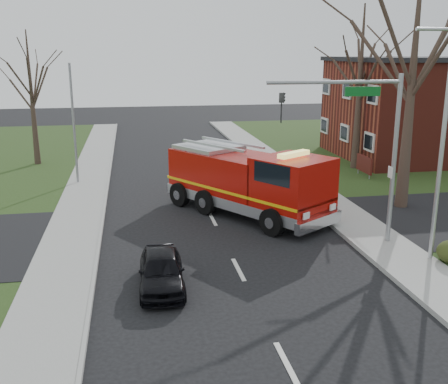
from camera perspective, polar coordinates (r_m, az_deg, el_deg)
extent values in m
plane|color=black|center=(19.02, 1.58, -8.46)|extent=(120.00, 120.00, 0.00)
cube|color=gray|center=(21.06, 18.45, -6.66)|extent=(2.40, 80.00, 0.15)
cube|color=gray|center=(18.84, -17.48, -9.18)|extent=(2.40, 80.00, 0.15)
cube|color=maroon|center=(41.92, 22.77, 8.26)|extent=(15.00, 10.00, 7.00)
cube|color=silver|center=(38.57, 13.00, 6.29)|extent=(0.12, 1.40, 1.20)
cube|color=#4B1511|center=(33.44, 15.02, 2.96)|extent=(0.12, 2.00, 1.00)
cylinder|color=gray|center=(32.83, 15.55, 1.90)|extent=(0.08, 0.08, 0.90)
cylinder|color=gray|center=(34.24, 14.41, 2.50)|extent=(0.08, 0.08, 0.90)
cone|color=#33251E|center=(26.58, 19.73, 10.74)|extent=(0.64, 0.64, 12.00)
cone|color=#33251E|center=(35.32, 14.53, 10.75)|extent=(0.56, 0.56, 10.50)
cone|color=#33251E|center=(37.76, -20.17, 9.42)|extent=(0.44, 0.44, 9.00)
cylinder|color=gray|center=(21.55, 18.01, 3.10)|extent=(0.18, 0.18, 6.80)
cylinder|color=gray|center=(20.06, 12.02, 11.62)|extent=(5.20, 0.14, 0.14)
cube|color=#0C591E|center=(20.52, 14.87, 10.54)|extent=(1.40, 0.06, 0.35)
imported|color=black|center=(19.43, 6.39, 10.71)|extent=(0.22, 0.18, 1.10)
cylinder|color=#B7BABF|center=(20.07, 22.61, 4.17)|extent=(0.16, 0.16, 8.40)
cylinder|color=#B7BABF|center=(19.42, 22.05, 16.11)|extent=(1.40, 0.12, 0.12)
cylinder|color=gray|center=(31.52, -16.03, 6.99)|extent=(0.14, 0.14, 7.00)
cube|color=#9E0D07|center=(25.82, 0.31, 1.82)|extent=(5.49, 6.29, 2.29)
cube|color=#9E0D07|center=(23.06, 7.48, 0.51)|extent=(3.93, 3.93, 2.62)
cube|color=#B7BABF|center=(25.15, 2.38, -0.73)|extent=(7.08, 8.67, 0.49)
cube|color=#E5B20C|center=(25.00, 2.39, 0.60)|extent=(7.09, 8.67, 0.13)
cube|color=black|center=(22.16, 9.96, 1.99)|extent=(2.17, 1.49, 0.93)
cube|color=#E5D866|center=(22.74, 7.60, 4.10)|extent=(1.66, 1.28, 0.20)
cylinder|color=black|center=(22.30, 5.29, -3.29)|extent=(0.98, 1.21, 1.20)
cylinder|color=black|center=(24.42, 9.68, -1.82)|extent=(0.98, 1.21, 1.20)
cylinder|color=black|center=(26.61, -4.83, -0.26)|extent=(0.98, 1.21, 1.20)
cylinder|color=black|center=(28.40, -0.38, 0.78)|extent=(0.98, 1.21, 1.20)
imported|color=black|center=(17.54, -6.82, -8.46)|extent=(1.58, 3.68, 1.24)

